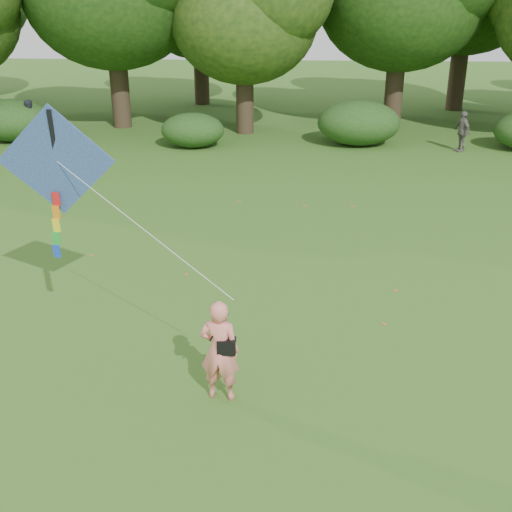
# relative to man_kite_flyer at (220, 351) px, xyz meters

# --- Properties ---
(ground) EXTENTS (100.00, 100.00, 0.00)m
(ground) POSITION_rel_man_kite_flyer_xyz_m (0.93, 0.57, -0.90)
(ground) COLOR #265114
(ground) RESTS_ON ground
(man_kite_flyer) EXTENTS (0.71, 0.51, 1.80)m
(man_kite_flyer) POSITION_rel_man_kite_flyer_xyz_m (0.00, 0.00, 0.00)
(man_kite_flyer) COLOR #F07E71
(man_kite_flyer) RESTS_ON ground
(bystander_left) EXTENTS (1.14, 1.09, 1.85)m
(bystander_left) POSITION_rel_man_kite_flyer_xyz_m (-10.07, 17.98, 0.02)
(bystander_left) COLOR #2B2F3A
(bystander_left) RESTS_ON ground
(bystander_right) EXTENTS (0.72, 1.05, 1.65)m
(bystander_right) POSITION_rel_man_kite_flyer_xyz_m (8.06, 17.55, -0.08)
(bystander_right) COLOR #6A635E
(bystander_right) RESTS_ON ground
(crossbody_bag) EXTENTS (0.43, 0.20, 0.71)m
(crossbody_bag) POSITION_rel_man_kite_flyer_xyz_m (0.12, -0.03, 0.12)
(crossbody_bag) COLOR black
(crossbody_bag) RESTS_ON ground
(flying_kite) EXTENTS (4.40, 2.31, 2.94)m
(flying_kite) POSITION_rel_man_kite_flyer_xyz_m (-3.09, 1.98, 2.56)
(flying_kite) COLOR #2A41B6
(flying_kite) RESTS_ON ground
(tree_line) EXTENTS (54.70, 15.30, 9.48)m
(tree_line) POSITION_rel_man_kite_flyer_xyz_m (2.60, 23.45, 4.70)
(tree_line) COLOR #3A2D1E
(tree_line) RESTS_ON ground
(shrub_band) EXTENTS (39.15, 3.22, 1.88)m
(shrub_band) POSITION_rel_man_kite_flyer_xyz_m (0.20, 18.17, -0.05)
(shrub_band) COLOR #264919
(shrub_band) RESTS_ON ground
(fallen_leaves) EXTENTS (10.89, 13.38, 0.01)m
(fallen_leaves) POSITION_rel_man_kite_flyer_xyz_m (1.15, 4.39, -0.90)
(fallen_leaves) COLOR #955A28
(fallen_leaves) RESTS_ON ground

